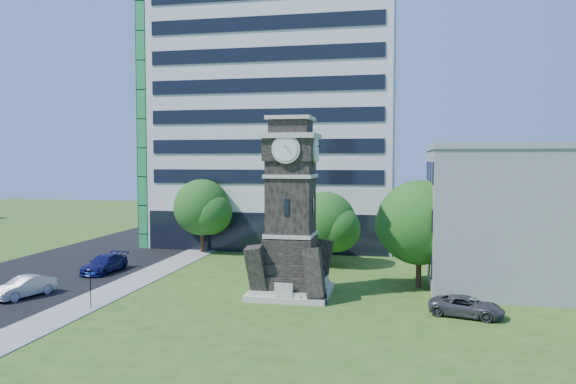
% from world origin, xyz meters
% --- Properties ---
extents(ground, '(160.00, 160.00, 0.00)m').
position_xyz_m(ground, '(0.00, 0.00, 0.00)').
color(ground, '#315819').
rests_on(ground, ground).
extents(sidewalk, '(3.00, 70.00, 0.06)m').
position_xyz_m(sidewalk, '(-9.50, 5.00, 0.03)').
color(sidewalk, gray).
rests_on(sidewalk, ground).
extents(street, '(14.00, 80.00, 0.02)m').
position_xyz_m(street, '(-18.00, 5.00, 0.01)').
color(street, black).
rests_on(street, ground).
extents(clock_tower, '(5.40, 5.40, 12.22)m').
position_xyz_m(clock_tower, '(3.00, 2.00, 5.28)').
color(clock_tower, beige).
rests_on(clock_tower, ground).
extents(office_tall, '(26.20, 15.11, 28.60)m').
position_xyz_m(office_tall, '(-3.20, 25.84, 14.22)').
color(office_tall, silver).
rests_on(office_tall, ground).
extents(office_low, '(15.20, 12.20, 10.40)m').
position_xyz_m(office_low, '(19.97, 8.00, 5.21)').
color(office_low, gray).
rests_on(office_low, ground).
extents(car_street_mid, '(2.68, 4.49, 1.40)m').
position_xyz_m(car_street_mid, '(-14.54, -2.34, 0.70)').
color(car_street_mid, '#9E9FA5').
rests_on(car_street_mid, ground).
extents(car_street_north, '(2.28, 5.05, 1.44)m').
position_xyz_m(car_street_north, '(-13.54, 6.30, 0.72)').
color(car_street_north, '#12154F').
rests_on(car_street_north, ground).
extents(car_east_lot, '(4.70, 3.05, 1.20)m').
position_xyz_m(car_east_lot, '(14.29, -1.15, 0.60)').
color(car_east_lot, '#414145').
rests_on(car_east_lot, ground).
extents(park_bench, '(1.73, 0.46, 0.89)m').
position_xyz_m(park_bench, '(4.85, 0.12, 0.47)').
color(park_bench, black).
rests_on(park_bench, ground).
extents(street_sign, '(0.57, 0.06, 2.37)m').
position_xyz_m(street_sign, '(-8.51, -4.16, 1.48)').
color(street_sign, black).
rests_on(street_sign, ground).
extents(tree_nw, '(6.18, 5.62, 7.34)m').
position_xyz_m(tree_nw, '(-9.05, 17.34, 4.35)').
color(tree_nw, '#332114').
rests_on(tree_nw, ground).
extents(tree_nc, '(5.43, 4.94, 6.45)m').
position_xyz_m(tree_nc, '(1.21, 14.44, 3.82)').
color(tree_nc, '#332114').
rests_on(tree_nc, ground).
extents(tree_ne, '(5.96, 5.41, 6.51)m').
position_xyz_m(tree_ne, '(3.96, 12.91, 3.65)').
color(tree_ne, '#332114').
rests_on(tree_ne, ground).
extents(tree_east, '(6.76, 6.15, 7.83)m').
position_xyz_m(tree_east, '(11.77, 6.04, 4.56)').
color(tree_east, '#332114').
rests_on(tree_east, ground).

